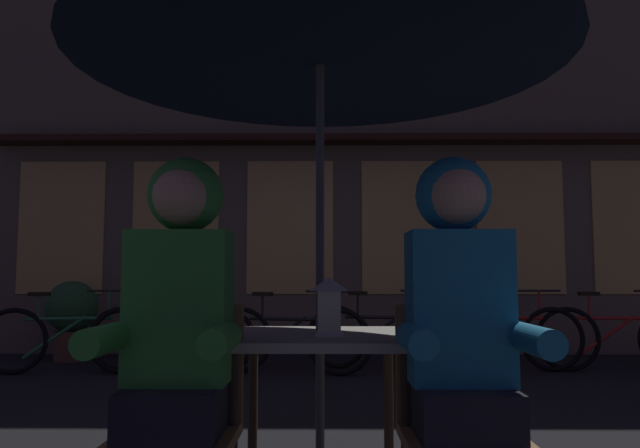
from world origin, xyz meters
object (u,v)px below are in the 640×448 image
object	(u,v)px
bicycle_second	(172,339)
bicycle_fifth	(502,337)
person_right_hooded	(460,314)
patio_umbrella	(320,23)
potted_plant	(72,313)
bicycle_fourth	(384,336)
cafe_table	(320,359)
bicycle_third	(289,339)
person_left_hooded	(178,314)
chair_right	(459,418)
chair_left	(180,417)
lantern	(329,305)
bicycle_furthest	(619,338)
bicycle_nearest	(67,338)

from	to	relation	value
bicycle_second	bicycle_fifth	xyz separation A→B (m)	(3.36, 0.17, 0.00)
person_right_hooded	bicycle_second	bearing A→B (deg)	116.52
patio_umbrella	potted_plant	distance (m)	5.59
bicycle_fourth	cafe_table	bearing A→B (deg)	-99.46
person_right_hooded	bicycle_third	xyz separation A→B (m)	(-0.82, 3.99, -0.50)
person_left_hooded	bicycle_fourth	xyz separation A→B (m)	(1.12, 4.25, -0.50)
person_right_hooded	bicycle_second	distance (m)	4.51
cafe_table	person_left_hooded	bearing A→B (deg)	-138.43
chair_right	bicycle_third	distance (m)	4.02
chair_left	bicycle_third	bearing A→B (deg)	88.01
cafe_table	chair_left	world-z (taller)	chair_left
patio_umbrella	bicycle_third	bearing A→B (deg)	95.50
lantern	bicycle_fifth	bearing A→B (deg)	64.87
cafe_table	bicycle_second	bearing A→B (deg)	112.99
bicycle_fourth	bicycle_fifth	xyz separation A→B (m)	(1.20, -0.07, 0.00)
bicycle_second	bicycle_furthest	bearing A→B (deg)	1.66
person_left_hooded	potted_plant	distance (m)	5.52
cafe_table	bicycle_furthest	xyz separation A→B (m)	(3.02, 3.72, -0.29)
lantern	bicycle_furthest	size ratio (longest dim) A/B	0.14
person_right_hooded	bicycle_fifth	distance (m)	4.43
bicycle_second	person_left_hooded	bearing A→B (deg)	-75.44
patio_umbrella	chair_right	world-z (taller)	patio_umbrella
chair_left	bicycle_nearest	distance (m)	4.52
bicycle_third	person_left_hooded	bearing A→B (deg)	-91.96
patio_umbrella	bicycle_furthest	xyz separation A→B (m)	(3.02, 3.72, -1.71)
chair_right	bicycle_fifth	distance (m)	4.35
bicycle_nearest	bicycle_third	world-z (taller)	same
person_right_hooded	bicycle_fourth	world-z (taller)	person_right_hooded
cafe_table	bicycle_fifth	xyz separation A→B (m)	(1.84, 3.76, -0.29)
potted_plant	bicycle_nearest	bearing A→B (deg)	-68.82
cafe_table	potted_plant	distance (m)	5.38
cafe_table	bicycle_fourth	bearing A→B (deg)	80.54
cafe_table	bicycle_nearest	bearing A→B (deg)	125.68
lantern	bicycle_third	world-z (taller)	lantern
patio_umbrella	person_left_hooded	bearing A→B (deg)	-138.43
bicycle_third	bicycle_fourth	world-z (taller)	same
cafe_table	bicycle_third	distance (m)	3.59
bicycle_nearest	bicycle_furthest	distance (m)	5.62
chair_right	person_right_hooded	size ratio (longest dim) A/B	0.62
chair_right	potted_plant	xyz separation A→B (m)	(-3.42, 4.88, 0.05)
bicycle_nearest	bicycle_second	xyz separation A→B (m)	(1.08, -0.03, 0.00)
chair_left	chair_right	bearing A→B (deg)	0.00
cafe_table	potted_plant	bearing A→B (deg)	123.13
cafe_table	chair_left	xyz separation A→B (m)	(-0.48, -0.37, -0.15)
bicycle_fifth	bicycle_furthest	size ratio (longest dim) A/B	1.00
chair_left	person_right_hooded	xyz separation A→B (m)	(0.96, -0.06, 0.36)
bicycle_fifth	cafe_table	bearing A→B (deg)	-116.11
chair_left	person_left_hooded	xyz separation A→B (m)	(-0.00, -0.06, 0.36)
cafe_table	person_left_hooded	size ratio (longest dim) A/B	0.53
lantern	bicycle_fifth	xyz separation A→B (m)	(1.81, 3.85, -0.51)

